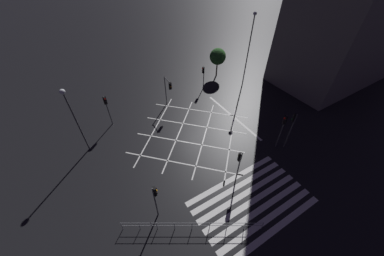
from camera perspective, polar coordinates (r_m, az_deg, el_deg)
ground_plane at (r=24.89m, az=-0.00°, el=-1.50°), size 200.00×200.00×0.00m
road_markings at (r=21.53m, az=10.46°, el=-11.85°), size 15.18×20.56×0.01m
traffic_light_median_south at (r=19.09m, az=12.44°, el=-8.67°), size 0.36×0.39×3.76m
traffic_light_se_cross at (r=23.47m, az=25.17°, el=0.95°), size 0.36×0.39×4.53m
traffic_light_median_north at (r=27.34m, az=-6.37°, el=10.70°), size 0.36×1.86×4.16m
traffic_light_nw_cross at (r=26.18m, az=-21.81°, el=5.64°), size 0.36×0.39×3.99m
traffic_light_sw_main at (r=16.85m, az=-9.76°, el=-17.47°), size 0.39×0.36×3.93m
traffic_light_se_main at (r=23.13m, az=23.05°, el=0.56°), size 0.39×0.36×4.30m
traffic_light_ne_main at (r=31.54m, az=3.02°, el=14.37°), size 0.39×0.36×3.48m
street_lamp_east at (r=22.59m, az=-29.45°, el=3.97°), size 0.48×0.48×7.49m
street_lamp_west at (r=31.83m, az=15.22°, el=21.47°), size 0.46×0.46×10.21m
street_tree_near at (r=34.91m, az=6.88°, el=18.38°), size 2.50×2.50×4.52m
pedestrian_railing at (r=18.00m, az=0.00°, el=-24.46°), size 9.32×5.69×1.05m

